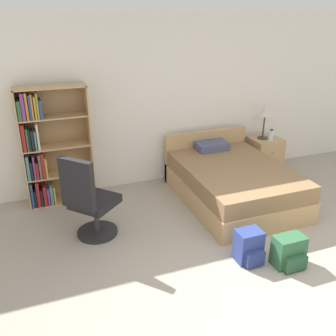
# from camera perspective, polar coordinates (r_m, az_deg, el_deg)

# --- Properties ---
(ground_plane) EXTENTS (14.00, 14.00, 0.00)m
(ground_plane) POSITION_cam_1_polar(r_m,az_deg,el_deg) (3.98, 18.74, -19.45)
(ground_plane) COLOR #A39989
(wall_back) EXTENTS (9.00, 0.06, 2.60)m
(wall_back) POSITION_cam_1_polar(r_m,az_deg,el_deg) (5.91, 0.70, 10.35)
(wall_back) COLOR white
(wall_back) RESTS_ON ground_plane
(bookshelf) EXTENTS (0.93, 0.33, 1.68)m
(bookshelf) POSITION_cam_1_polar(r_m,az_deg,el_deg) (5.44, -18.03, 2.84)
(bookshelf) COLOR tan
(bookshelf) RESTS_ON ground_plane
(bed) EXTENTS (1.41, 1.97, 0.80)m
(bed) POSITION_cam_1_polar(r_m,az_deg,el_deg) (5.55, 9.65, -2.04)
(bed) COLOR tan
(bed) RESTS_ON ground_plane
(office_chair) EXTENTS (0.72, 0.72, 1.10)m
(office_chair) POSITION_cam_1_polar(r_m,az_deg,el_deg) (4.55, -11.93, -5.05)
(office_chair) COLOR #232326
(office_chair) RESTS_ON ground_plane
(nightstand) EXTENTS (0.49, 0.50, 0.59)m
(nightstand) POSITION_cam_1_polar(r_m,az_deg,el_deg) (6.64, 14.43, 1.98)
(nightstand) COLOR tan
(nightstand) RESTS_ON ground_plane
(table_lamp) EXTENTS (0.23, 0.23, 0.56)m
(table_lamp) POSITION_cam_1_polar(r_m,az_deg,el_deg) (6.41, 14.58, 8.16)
(table_lamp) COLOR #333333
(table_lamp) RESTS_ON nightstand
(water_bottle) EXTENTS (0.08, 0.08, 0.19)m
(water_bottle) POSITION_cam_1_polar(r_m,az_deg,el_deg) (6.43, 15.43, 4.85)
(water_bottle) COLOR silver
(water_bottle) RESTS_ON nightstand
(backpack_blue) EXTENTS (0.28, 0.29, 0.37)m
(backpack_blue) POSITION_cam_1_polar(r_m,az_deg,el_deg) (4.33, 12.25, -11.66)
(backpack_blue) COLOR navy
(backpack_blue) RESTS_ON ground_plane
(backpack_green) EXTENTS (0.34, 0.28, 0.35)m
(backpack_green) POSITION_cam_1_polar(r_m,az_deg,el_deg) (4.38, 17.97, -12.06)
(backpack_green) COLOR #2D603D
(backpack_green) RESTS_ON ground_plane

